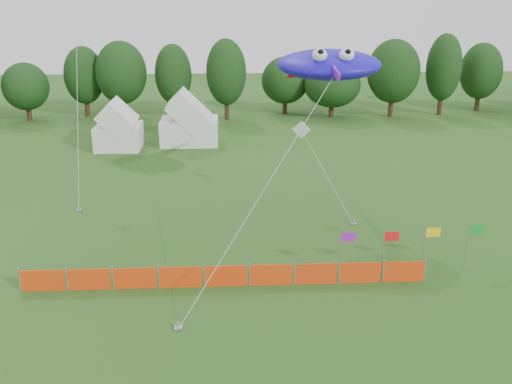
{
  "coord_description": "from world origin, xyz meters",
  "views": [
    {
      "loc": [
        -1.09,
        -14.39,
        12.33
      ],
      "look_at": [
        0.0,
        6.0,
        5.2
      ],
      "focal_mm": 40.0,
      "sensor_mm": 36.0,
      "label": 1
    }
  ],
  "objects_px": {
    "tent_left": "(118,129)",
    "stingray_kite": "(328,64)",
    "tent_right": "(189,123)",
    "barrier_fence": "(226,276)"
  },
  "relations": [
    {
      "from": "tent_left",
      "to": "barrier_fence",
      "type": "relative_size",
      "value": 0.21
    },
    {
      "from": "tent_right",
      "to": "stingray_kite",
      "type": "height_order",
      "value": "stingray_kite"
    },
    {
      "from": "tent_left",
      "to": "stingray_kite",
      "type": "distance_m",
      "value": 22.91
    },
    {
      "from": "tent_right",
      "to": "stingray_kite",
      "type": "xyz_separation_m",
      "value": [
        8.68,
        -17.68,
        6.99
      ]
    },
    {
      "from": "tent_right",
      "to": "barrier_fence",
      "type": "relative_size",
      "value": 0.28
    },
    {
      "from": "barrier_fence",
      "to": "tent_left",
      "type": "bearing_deg",
      "value": 109.89
    },
    {
      "from": "tent_left",
      "to": "barrier_fence",
      "type": "distance_m",
      "value": 26.05
    },
    {
      "from": "tent_left",
      "to": "stingray_kite",
      "type": "bearing_deg",
      "value": -48.28
    },
    {
      "from": "tent_left",
      "to": "tent_right",
      "type": "height_order",
      "value": "tent_right"
    },
    {
      "from": "tent_left",
      "to": "tent_right",
      "type": "distance_m",
      "value": 5.99
    }
  ]
}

